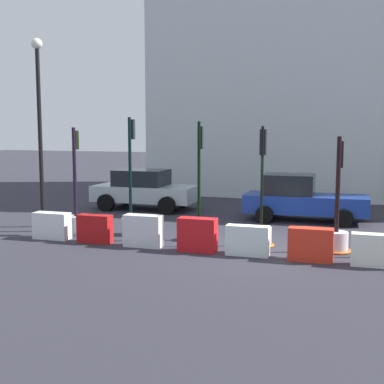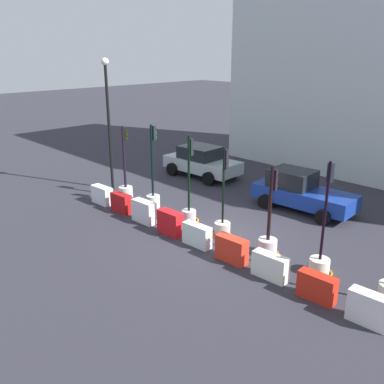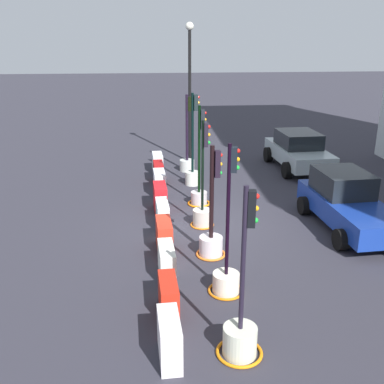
{
  "view_description": "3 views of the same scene",
  "coord_description": "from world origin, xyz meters",
  "px_view_note": "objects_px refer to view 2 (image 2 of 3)",
  "views": [
    {
      "loc": [
        2.99,
        -13.65,
        3.22
      ],
      "look_at": [
        -2.31,
        0.78,
        1.38
      ],
      "focal_mm": 46.97,
      "sensor_mm": 36.0,
      "label": 1
    },
    {
      "loc": [
        9.57,
        -10.68,
        6.63
      ],
      "look_at": [
        -1.68,
        0.23,
        1.31
      ],
      "focal_mm": 39.48,
      "sensor_mm": 36.0,
      "label": 2
    },
    {
      "loc": [
        13.16,
        -1.38,
        5.77
      ],
      "look_at": [
        0.38,
        -0.19,
        1.28
      ],
      "focal_mm": 42.29,
      "sensor_mm": 36.0,
      "label": 3
    }
  ],
  "objects_px": {
    "traffic_light_5": "(320,258)",
    "construction_barrier_0": "(102,195)",
    "traffic_light_0": "(126,183)",
    "traffic_light_3": "(223,222)",
    "car_silver_hatchback": "(202,161)",
    "construction_barrier_4": "(197,235)",
    "construction_barrier_5": "(232,249)",
    "traffic_light_2": "(189,208)",
    "construction_barrier_6": "(270,266)",
    "construction_barrier_1": "(121,203)",
    "street_lamp_post": "(108,110)",
    "construction_barrier_3": "(170,223)",
    "car_blue_estate": "(301,192)",
    "construction_barrier_7": "(317,287)",
    "traffic_light_1": "(153,191)",
    "construction_barrier_2": "(144,212)",
    "construction_barrier_8": "(369,309)",
    "traffic_light_4": "(268,239)"
  },
  "relations": [
    {
      "from": "construction_barrier_3",
      "to": "car_blue_estate",
      "type": "relative_size",
      "value": 0.24
    },
    {
      "from": "traffic_light_0",
      "to": "traffic_light_5",
      "type": "relative_size",
      "value": 0.94
    },
    {
      "from": "traffic_light_3",
      "to": "car_silver_hatchback",
      "type": "relative_size",
      "value": 0.77
    },
    {
      "from": "construction_barrier_0",
      "to": "construction_barrier_2",
      "type": "xyz_separation_m",
      "value": [
        3.05,
        0.01,
        0.05
      ]
    },
    {
      "from": "car_silver_hatchback",
      "to": "construction_barrier_6",
      "type": "bearing_deg",
      "value": -34.55
    },
    {
      "from": "construction_barrier_5",
      "to": "construction_barrier_6",
      "type": "height_order",
      "value": "construction_barrier_5"
    },
    {
      "from": "traffic_light_1",
      "to": "construction_barrier_0",
      "type": "bearing_deg",
      "value": -145.05
    },
    {
      "from": "construction_barrier_3",
      "to": "street_lamp_post",
      "type": "height_order",
      "value": "street_lamp_post"
    },
    {
      "from": "traffic_light_2",
      "to": "car_silver_hatchback",
      "type": "xyz_separation_m",
      "value": [
        -4.16,
        4.94,
        0.27
      ]
    },
    {
      "from": "traffic_light_1",
      "to": "traffic_light_5",
      "type": "bearing_deg",
      "value": 0.14
    },
    {
      "from": "traffic_light_3",
      "to": "construction_barrier_1",
      "type": "relative_size",
      "value": 3.3
    },
    {
      "from": "traffic_light_5",
      "to": "construction_barrier_1",
      "type": "relative_size",
      "value": 3.52
    },
    {
      "from": "car_blue_estate",
      "to": "street_lamp_post",
      "type": "height_order",
      "value": "street_lamp_post"
    },
    {
      "from": "construction_barrier_4",
      "to": "construction_barrier_5",
      "type": "distance_m",
      "value": 1.62
    },
    {
      "from": "construction_barrier_2",
      "to": "car_silver_hatchback",
      "type": "bearing_deg",
      "value": 115.28
    },
    {
      "from": "traffic_light_4",
      "to": "traffic_light_0",
      "type": "bearing_deg",
      "value": 179.84
    },
    {
      "from": "traffic_light_4",
      "to": "construction_barrier_4",
      "type": "height_order",
      "value": "traffic_light_4"
    },
    {
      "from": "traffic_light_3",
      "to": "traffic_light_5",
      "type": "relative_size",
      "value": 0.94
    },
    {
      "from": "construction_barrier_3",
      "to": "car_blue_estate",
      "type": "distance_m",
      "value": 6.12
    },
    {
      "from": "traffic_light_2",
      "to": "car_silver_hatchback",
      "type": "relative_size",
      "value": 0.81
    },
    {
      "from": "traffic_light_2",
      "to": "construction_barrier_1",
      "type": "bearing_deg",
      "value": -153.11
    },
    {
      "from": "traffic_light_2",
      "to": "construction_barrier_0",
      "type": "distance_m",
      "value": 4.45
    },
    {
      "from": "traffic_light_2",
      "to": "construction_barrier_4",
      "type": "bearing_deg",
      "value": -36.73
    },
    {
      "from": "construction_barrier_5",
      "to": "car_blue_estate",
      "type": "height_order",
      "value": "car_blue_estate"
    },
    {
      "from": "traffic_light_5",
      "to": "construction_barrier_8",
      "type": "relative_size",
      "value": 3.33
    },
    {
      "from": "traffic_light_0",
      "to": "construction_barrier_6",
      "type": "distance_m",
      "value": 9.3
    },
    {
      "from": "construction_barrier_3",
      "to": "construction_barrier_4",
      "type": "xyz_separation_m",
      "value": [
        1.38,
        0.04,
        -0.06
      ]
    },
    {
      "from": "traffic_light_0",
      "to": "street_lamp_post",
      "type": "height_order",
      "value": "street_lamp_post"
    },
    {
      "from": "car_blue_estate",
      "to": "street_lamp_post",
      "type": "xyz_separation_m",
      "value": [
        -8.09,
        -4.22,
        3.09
      ]
    },
    {
      "from": "construction_barrier_2",
      "to": "traffic_light_4",
      "type": "bearing_deg",
      "value": 13.96
    },
    {
      "from": "traffic_light_0",
      "to": "traffic_light_2",
      "type": "height_order",
      "value": "traffic_light_2"
    },
    {
      "from": "construction_barrier_3",
      "to": "construction_barrier_6",
      "type": "relative_size",
      "value": 0.91
    },
    {
      "from": "construction_barrier_7",
      "to": "car_blue_estate",
      "type": "bearing_deg",
      "value": 125.89
    },
    {
      "from": "construction_barrier_4",
      "to": "construction_barrier_8",
      "type": "relative_size",
      "value": 1.06
    },
    {
      "from": "street_lamp_post",
      "to": "construction_barrier_1",
      "type": "bearing_deg",
      "value": -27.67
    },
    {
      "from": "traffic_light_2",
      "to": "construction_barrier_6",
      "type": "bearing_deg",
      "value": -15.25
    },
    {
      "from": "traffic_light_2",
      "to": "construction_barrier_6",
      "type": "distance_m",
      "value": 5.16
    },
    {
      "from": "traffic_light_0",
      "to": "traffic_light_4",
      "type": "bearing_deg",
      "value": -0.16
    },
    {
      "from": "construction_barrier_1",
      "to": "traffic_light_1",
      "type": "bearing_deg",
      "value": 70.86
    },
    {
      "from": "construction_barrier_1",
      "to": "construction_barrier_8",
      "type": "height_order",
      "value": "construction_barrier_8"
    },
    {
      "from": "construction_barrier_6",
      "to": "construction_barrier_7",
      "type": "distance_m",
      "value": 1.59
    },
    {
      "from": "car_blue_estate",
      "to": "traffic_light_2",
      "type": "bearing_deg",
      "value": -118.44
    },
    {
      "from": "construction_barrier_2",
      "to": "car_silver_hatchback",
      "type": "distance_m",
      "value": 6.99
    },
    {
      "from": "traffic_light_3",
      "to": "traffic_light_2",
      "type": "bearing_deg",
      "value": 176.94
    },
    {
      "from": "traffic_light_2",
      "to": "construction_barrier_2",
      "type": "distance_m",
      "value": 1.82
    },
    {
      "from": "traffic_light_1",
      "to": "construction_barrier_4",
      "type": "relative_size",
      "value": 3.22
    },
    {
      "from": "traffic_light_2",
      "to": "traffic_light_1",
      "type": "bearing_deg",
      "value": -179.66
    },
    {
      "from": "traffic_light_3",
      "to": "construction_barrier_4",
      "type": "bearing_deg",
      "value": -93.73
    },
    {
      "from": "traffic_light_5",
      "to": "construction_barrier_0",
      "type": "height_order",
      "value": "traffic_light_5"
    },
    {
      "from": "construction_barrier_2",
      "to": "traffic_light_5",
      "type": "bearing_deg",
      "value": 11.13
    }
  ]
}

